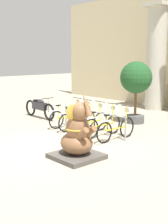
{
  "coord_description": "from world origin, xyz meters",
  "views": [
    {
      "loc": [
        7.01,
        -5.45,
        2.7
      ],
      "look_at": [
        0.06,
        0.74,
        1.0
      ],
      "focal_mm": 50.0,
      "sensor_mm": 36.0,
      "label": 1
    }
  ],
  "objects_px": {
    "bicycle_2": "(91,121)",
    "potted_tree": "(136,81)",
    "motorcycle": "(40,107)",
    "elephant_statue": "(78,136)",
    "bicycle_0": "(68,116)",
    "bicycle_1": "(78,119)",
    "bicycle_4": "(117,128)",
    "bicycle_3": "(103,124)"
  },
  "relations": [
    {
      "from": "elephant_statue",
      "to": "potted_tree",
      "type": "xyz_separation_m",
      "value": [
        -1.85,
        4.63,
        1.09
      ]
    },
    {
      "from": "bicycle_0",
      "to": "motorcycle",
      "type": "relative_size",
      "value": 0.81
    },
    {
      "from": "bicycle_0",
      "to": "bicycle_4",
      "type": "distance_m",
      "value": 2.54
    },
    {
      "from": "elephant_statue",
      "to": "potted_tree",
      "type": "height_order",
      "value": "potted_tree"
    },
    {
      "from": "bicycle_1",
      "to": "bicycle_4",
      "type": "height_order",
      "value": "same"
    },
    {
      "from": "bicycle_3",
      "to": "potted_tree",
      "type": "distance_m",
      "value": 2.86
    },
    {
      "from": "bicycle_0",
      "to": "bicycle_4",
      "type": "height_order",
      "value": "same"
    },
    {
      "from": "bicycle_4",
      "to": "potted_tree",
      "type": "bearing_deg",
      "value": 117.26
    },
    {
      "from": "bicycle_2",
      "to": "elephant_statue",
      "type": "bearing_deg",
      "value": -49.67
    },
    {
      "from": "bicycle_0",
      "to": "motorcycle",
      "type": "height_order",
      "value": "bicycle_0"
    },
    {
      "from": "bicycle_4",
      "to": "motorcycle",
      "type": "height_order",
      "value": "bicycle_4"
    },
    {
      "from": "bicycle_1",
      "to": "elephant_statue",
      "type": "distance_m",
      "value": 3.28
    },
    {
      "from": "bicycle_0",
      "to": "potted_tree",
      "type": "bearing_deg",
      "value": 62.75
    },
    {
      "from": "bicycle_0",
      "to": "motorcycle",
      "type": "xyz_separation_m",
      "value": [
        -2.13,
        0.11,
        0.06
      ]
    },
    {
      "from": "bicycle_2",
      "to": "elephant_statue",
      "type": "distance_m",
      "value": 2.85
    },
    {
      "from": "bicycle_0",
      "to": "elephant_statue",
      "type": "bearing_deg",
      "value": -35.09
    },
    {
      "from": "bicycle_0",
      "to": "bicycle_1",
      "type": "xyz_separation_m",
      "value": [
        0.63,
        -0.05,
        0.0
      ]
    },
    {
      "from": "bicycle_2",
      "to": "bicycle_3",
      "type": "relative_size",
      "value": 1.0
    },
    {
      "from": "bicycle_2",
      "to": "bicycle_4",
      "type": "distance_m",
      "value": 1.27
    },
    {
      "from": "elephant_statue",
      "to": "bicycle_2",
      "type": "bearing_deg",
      "value": 130.33
    },
    {
      "from": "elephant_statue",
      "to": "potted_tree",
      "type": "bearing_deg",
      "value": 111.8
    },
    {
      "from": "bicycle_2",
      "to": "potted_tree",
      "type": "bearing_deg",
      "value": 90.26
    },
    {
      "from": "bicycle_1",
      "to": "bicycle_2",
      "type": "distance_m",
      "value": 0.64
    },
    {
      "from": "bicycle_2",
      "to": "potted_tree",
      "type": "relative_size",
      "value": 0.71
    },
    {
      "from": "bicycle_0",
      "to": "bicycle_3",
      "type": "xyz_separation_m",
      "value": [
        1.9,
        -0.02,
        0.0
      ]
    },
    {
      "from": "bicycle_2",
      "to": "motorcycle",
      "type": "xyz_separation_m",
      "value": [
        -3.4,
        0.13,
        0.06
      ]
    },
    {
      "from": "bicycle_1",
      "to": "motorcycle",
      "type": "xyz_separation_m",
      "value": [
        -2.77,
        0.16,
        0.06
      ]
    },
    {
      "from": "bicycle_1",
      "to": "elephant_statue",
      "type": "height_order",
      "value": "elephant_statue"
    },
    {
      "from": "elephant_statue",
      "to": "bicycle_0",
      "type": "bearing_deg",
      "value": 144.91
    },
    {
      "from": "bicycle_0",
      "to": "bicycle_2",
      "type": "bearing_deg",
      "value": -0.78
    },
    {
      "from": "bicycle_3",
      "to": "bicycle_4",
      "type": "relative_size",
      "value": 1.0
    },
    {
      "from": "motorcycle",
      "to": "potted_tree",
      "type": "xyz_separation_m",
      "value": [
        3.39,
        2.33,
        1.23
      ]
    },
    {
      "from": "bicycle_3",
      "to": "motorcycle",
      "type": "xyz_separation_m",
      "value": [
        -4.04,
        0.14,
        0.06
      ]
    },
    {
      "from": "bicycle_2",
      "to": "bicycle_4",
      "type": "height_order",
      "value": "same"
    },
    {
      "from": "bicycle_2",
      "to": "bicycle_3",
      "type": "height_order",
      "value": "same"
    },
    {
      "from": "bicycle_4",
      "to": "motorcycle",
      "type": "xyz_separation_m",
      "value": [
        -4.67,
        0.15,
        0.06
      ]
    },
    {
      "from": "bicycle_3",
      "to": "elephant_statue",
      "type": "height_order",
      "value": "elephant_statue"
    },
    {
      "from": "bicycle_3",
      "to": "motorcycle",
      "type": "bearing_deg",
      "value": 178.06
    },
    {
      "from": "bicycle_0",
      "to": "bicycle_1",
      "type": "relative_size",
      "value": 1.0
    },
    {
      "from": "bicycle_3",
      "to": "bicycle_4",
      "type": "bearing_deg",
      "value": -1.51
    },
    {
      "from": "motorcycle",
      "to": "bicycle_0",
      "type": "bearing_deg",
      "value": -3.01
    },
    {
      "from": "bicycle_0",
      "to": "bicycle_2",
      "type": "height_order",
      "value": "same"
    }
  ]
}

